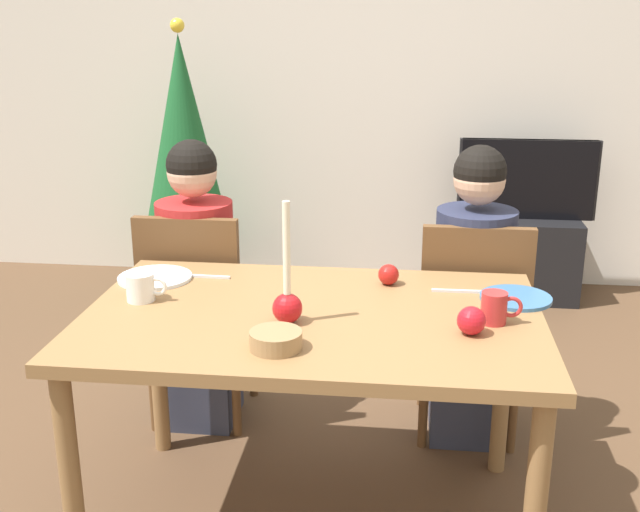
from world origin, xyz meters
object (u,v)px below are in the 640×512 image
person_right_child (472,301)px  christmas_tree (184,157)px  bowl_walnuts (276,340)px  apple_by_left_plate (389,275)px  person_left_child (198,290)px  chair_left (196,306)px  chair_right (472,318)px  apple_near_candle (471,321)px  dining_table (312,338)px  mug_left (141,287)px  tv (527,179)px  plate_right (516,298)px  tv_stand (521,257)px  candle_centerpiece (287,299)px  mug_right (495,308)px  plate_left (155,277)px

person_right_child → christmas_tree: 2.15m
bowl_walnuts → apple_by_left_plate: 0.63m
person_left_child → apple_by_left_plate: person_left_child is taller
chair_left → chair_right: same height
apple_near_candle → christmas_tree: bearing=123.7°
person_left_child → apple_by_left_plate: 0.87m
dining_table → chair_left: chair_left is taller
person_right_child → person_left_child: bearing=180.0°
mug_left → apple_by_left_plate: size_ratio=1.88×
tv → mug_left: tv is taller
tv → plate_right: 2.14m
christmas_tree → apple_by_left_plate: bearing=-55.9°
christmas_tree → person_left_child: bearing=-72.3°
bowl_walnuts → person_left_child: bearing=117.6°
dining_table → plate_right: (0.63, 0.19, 0.09)m
dining_table → tv_stand: 2.53m
chair_right → christmas_tree: 2.18m
apple_near_candle → apple_by_left_plate: (-0.25, 0.40, -0.01)m
chair_right → person_right_child: bearing=90.0°
candle_centerpiece → bowl_walnuts: candle_centerpiece is taller
chair_left → apple_by_left_plate: chair_left is taller
chair_left → person_left_child: bearing=90.0°
tv_stand → bowl_walnuts: bowl_walnuts is taller
bowl_walnuts → mug_right: bearing=22.7°
dining_table → tv_stand: (0.96, 2.30, -0.43)m
chair_left → candle_centerpiece: (0.48, -0.69, 0.31)m
person_right_child → christmas_tree: size_ratio=0.73×
dining_table → mug_left: bearing=175.5°
christmas_tree → apple_near_candle: christmas_tree is taller
candle_centerpiece → bowl_walnuts: bearing=-90.6°
person_left_child → person_right_child: same height
chair_right → tv: 1.76m
dining_table → tv: 2.49m
chair_right → candle_centerpiece: size_ratio=2.44×
tv → plate_right: tv is taller
chair_right → person_left_child: bearing=178.3°
chair_right → mug_left: bearing=-152.6°
candle_centerpiece → mug_right: size_ratio=3.03×
mug_right → bowl_walnuts: size_ratio=0.84×
candle_centerpiece → plate_right: (0.70, 0.27, -0.07)m
apple_near_candle → apple_by_left_plate: apple_near_candle is taller
plate_left → plate_right: same height
chair_left → person_right_child: size_ratio=0.77×
person_right_child → plate_right: 0.50m
candle_centerpiece → plate_right: size_ratio=1.62×
bowl_walnuts → christmas_tree: bearing=111.7°
apple_by_left_plate → person_right_child: bearing=48.3°
apple_by_left_plate → chair_left: bearing=157.3°
tv → christmas_tree: (-1.97, -0.19, 0.12)m
tv → candle_centerpiece: bearing=-113.2°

